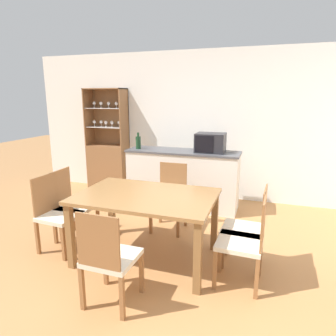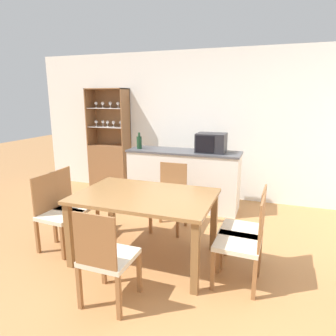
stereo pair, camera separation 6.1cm
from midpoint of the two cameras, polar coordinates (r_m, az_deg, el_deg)
ground_plane at (r=3.28m, az=-2.64°, el=-19.30°), size 18.00×18.00×0.00m
wall_back at (r=5.32m, az=7.59°, el=7.94°), size 6.80×0.06×2.55m
kitchen_counter at (r=4.87m, az=2.43°, el=-2.10°), size 1.80×0.54×0.94m
display_cabinet at (r=5.91m, az=-11.55°, el=1.53°), size 0.76×0.36×1.92m
dining_table at (r=3.28m, az=-4.71°, el=-6.64°), size 1.48×0.99×0.75m
dining_chair_side_left_far at (r=3.98m, az=-18.13°, el=-6.77°), size 0.43×0.43×0.89m
dining_chair_head_far at (r=4.07m, az=-0.07°, el=-5.63°), size 0.42×0.42×0.89m
dining_chair_side_left_near at (r=3.77m, az=-20.79°, el=-8.15°), size 0.45×0.45×0.89m
dining_chair_head_near at (r=2.70m, az=-11.83°, el=-16.41°), size 0.42×0.42×0.89m
dining_chair_side_right_near at (r=2.99m, az=13.84°, el=-13.42°), size 0.43×0.43×0.89m
dining_chair_side_right_far at (r=3.26m, az=14.31°, el=-11.11°), size 0.44×0.44×0.89m
microwave at (r=4.66m, az=7.70°, el=4.80°), size 0.44×0.36×0.29m
wine_bottle at (r=4.96m, az=-6.04°, el=4.91°), size 0.08×0.08×0.27m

